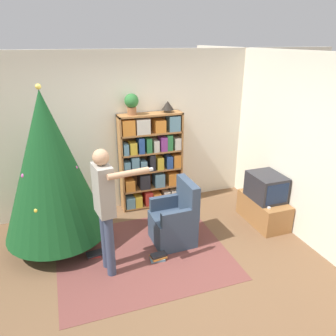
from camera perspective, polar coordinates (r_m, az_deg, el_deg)
The scene contains 15 objects.
ground_plane at distance 4.30m, azimuth -0.89°, elevation -18.06°, with size 14.00×14.00×0.00m, color brown.
wall_back at distance 5.46m, azimuth -7.74°, elevation 6.12°, with size 8.00×0.10×2.60m.
wall_right at distance 4.73m, azimuth 25.25°, elevation 1.76°, with size 0.10×8.00×2.60m.
area_rug at distance 4.63m, azimuth -4.36°, elevation -14.74°, with size 2.26×1.86×0.01m.
bookshelf at distance 5.50m, azimuth -2.97°, elevation 1.18°, with size 1.05×0.27×1.63m.
tv_stand at distance 5.45m, azimuth 16.26°, elevation -7.05°, with size 0.45×0.87×0.42m.
television at distance 5.27m, azimuth 16.74°, elevation -3.15°, with size 0.45×0.56×0.40m.
game_remote at distance 5.09m, azimuth 16.92°, elevation -6.44°, with size 0.04×0.12×0.02m.
christmas_tree at distance 4.52m, azimuth -19.92°, elevation 0.27°, with size 1.37×1.37×2.25m.
armchair at distance 4.71m, azimuth 1.26°, elevation -9.26°, with size 0.58×0.57×0.92m.
standing_person at distance 3.91m, azimuth -10.88°, elevation -5.94°, with size 0.67×0.47×1.62m.
potted_plant at distance 5.17m, azimuth -6.37°, elevation 11.26°, with size 0.22×0.22×0.33m.
table_lamp at distance 5.35m, azimuth -0.06°, elevation 10.77°, with size 0.20×0.20×0.18m.
book_pile_near_tree at distance 4.69m, azimuth -12.60°, elevation -14.40°, with size 0.24×0.17×0.04m.
book_pile_by_chair at distance 4.50m, azimuth -1.74°, elevation -15.21°, with size 0.23×0.17×0.09m.
Camera 1 is at (-1.03, -3.14, 2.74)m, focal length 35.00 mm.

